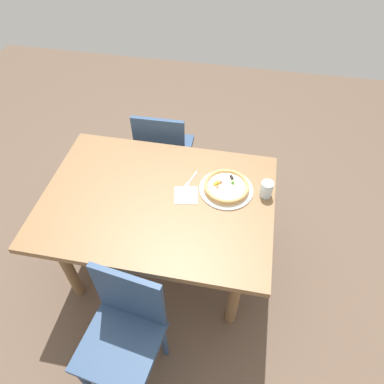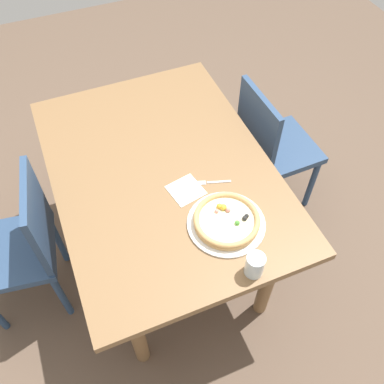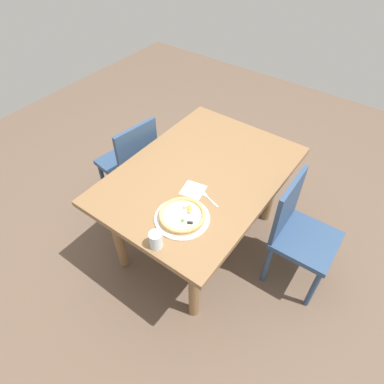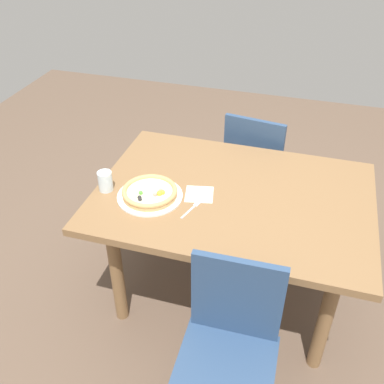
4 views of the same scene
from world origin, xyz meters
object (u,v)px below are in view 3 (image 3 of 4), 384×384
(dining_table, at_px, (200,183))
(fork, at_px, (208,198))
(pizza, at_px, (182,215))
(napkin, at_px, (193,190))
(plate, at_px, (182,218))
(drinking_glass, at_px, (156,240))
(chair_far, at_px, (131,161))
(chair_near, at_px, (299,232))

(dining_table, xyz_separation_m, fork, (-0.17, -0.17, 0.10))
(pizza, relative_size, napkin, 1.99)
(plate, bearing_deg, fork, -6.66)
(fork, bearing_deg, plate, 100.90)
(napkin, bearing_deg, drinking_glass, -168.84)
(pizza, relative_size, fork, 1.72)
(dining_table, bearing_deg, drinking_glass, -166.69)
(drinking_glass, bearing_deg, plate, 0.93)
(plate, bearing_deg, napkin, 20.94)
(pizza, height_order, napkin, pizza)
(chair_far, distance_m, drinking_glass, 1.13)
(plate, bearing_deg, pizza, -41.62)
(drinking_glass, bearing_deg, chair_far, 52.76)
(fork, xyz_separation_m, napkin, (0.00, 0.12, -0.00))
(chair_far, bearing_deg, plate, -107.61)
(chair_near, distance_m, pizza, 0.84)
(chair_near, height_order, chair_far, same)
(pizza, bearing_deg, chair_far, 64.17)
(pizza, distance_m, drinking_glass, 0.24)
(pizza, bearing_deg, dining_table, 20.32)
(plate, xyz_separation_m, fork, (0.23, -0.03, -0.00))
(chair_near, distance_m, napkin, 0.77)
(dining_table, relative_size, plate, 4.22)
(fork, bearing_deg, drinking_glass, 104.73)
(chair_near, distance_m, plate, 0.83)
(napkin, bearing_deg, plate, -159.06)
(chair_near, xyz_separation_m, chair_far, (-0.13, 1.42, 0.00))
(chair_near, distance_m, drinking_glass, 1.01)
(napkin, bearing_deg, fork, -90.21)
(chair_near, bearing_deg, fork, -60.91)
(drinking_glass, bearing_deg, napkin, 11.16)
(plate, relative_size, pizza, 1.19)
(fork, bearing_deg, napkin, 17.35)
(pizza, distance_m, napkin, 0.25)
(dining_table, xyz_separation_m, pizza, (-0.40, -0.15, 0.13))
(chair_near, bearing_deg, dining_table, -79.49)
(dining_table, xyz_separation_m, napkin, (-0.17, -0.06, 0.10))
(chair_far, bearing_deg, napkin, -95.10)
(chair_far, bearing_deg, drinking_glass, -118.97)
(chair_far, xyz_separation_m, pizza, (-0.42, -0.86, 0.29))
(plate, distance_m, pizza, 0.03)
(plate, bearing_deg, dining_table, 20.23)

